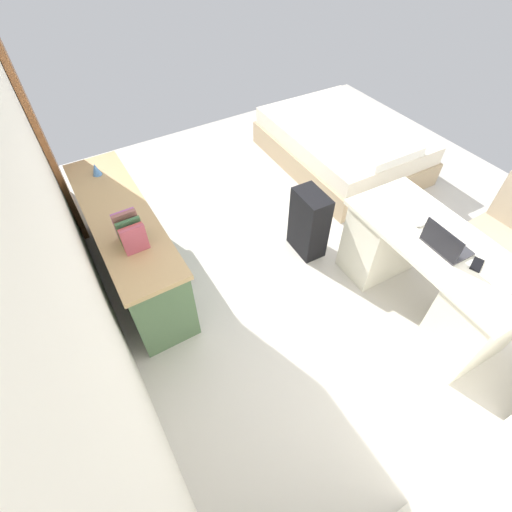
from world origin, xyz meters
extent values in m
plane|color=beige|center=(0.00, 0.00, 0.00)|extent=(5.36, 5.36, 0.00)
cube|color=white|center=(0.00, 2.10, 1.40)|extent=(4.36, 0.10, 2.81)
cube|color=brown|center=(1.63, 2.02, 1.02)|extent=(0.88, 0.05, 2.04)
cube|color=silver|center=(-1.08, -0.20, 0.74)|extent=(1.47, 0.72, 0.04)
cube|color=beige|center=(-1.57, -0.18, 0.36)|extent=(0.42, 0.61, 0.72)
cube|color=beige|center=(-0.59, -0.22, 0.36)|extent=(0.42, 0.61, 0.72)
cylinder|color=black|center=(-1.13, -0.94, 0.02)|extent=(0.52, 0.52, 0.04)
cylinder|color=black|center=(-1.13, -0.94, 0.21)|extent=(0.06, 0.06, 0.42)
cube|color=tan|center=(-1.13, -0.94, 0.46)|extent=(0.46, 0.46, 0.08)
cube|color=#4C6B47|center=(0.47, 1.72, 0.35)|extent=(1.76, 0.44, 0.70)
cube|color=tan|center=(0.47, 1.72, 0.72)|extent=(1.80, 0.48, 0.04)
cube|color=#415B3C|center=(0.07, 1.49, 0.19)|extent=(0.67, 0.01, 0.24)
cube|color=#415B3C|center=(0.87, 1.49, 0.19)|extent=(0.67, 0.01, 0.24)
cube|color=tan|center=(0.95, -1.06, 0.14)|extent=(1.94, 1.46, 0.28)
cube|color=silver|center=(0.95, -1.06, 0.38)|extent=(1.88, 1.40, 0.20)
cube|color=white|center=(0.28, -1.04, 0.53)|extent=(0.50, 0.69, 0.10)
cube|color=black|center=(-0.07, 0.20, 0.33)|extent=(0.37, 0.24, 0.66)
cube|color=#333338|center=(-1.13, -0.18, 0.77)|extent=(0.32, 0.23, 0.02)
cube|color=black|center=(-1.13, -0.08, 0.87)|extent=(0.31, 0.02, 0.19)
ellipsoid|color=white|center=(-0.87, -0.19, 0.77)|extent=(0.06, 0.10, 0.03)
cube|color=black|center=(-1.36, -0.22, 0.76)|extent=(0.11, 0.15, 0.01)
cylinder|color=silver|center=(-1.63, -0.18, 0.76)|extent=(0.11, 0.11, 0.01)
cube|color=#AA4859|center=(-0.02, 1.72, 0.85)|extent=(0.03, 0.17, 0.22)
cube|color=#B94444|center=(0.02, 1.72, 0.84)|extent=(0.03, 0.17, 0.20)
cube|color=#375F3B|center=(0.06, 1.72, 0.85)|extent=(0.03, 0.17, 0.23)
cube|color=#526A29|center=(0.10, 1.72, 0.83)|extent=(0.04, 0.17, 0.19)
cube|color=#8A534F|center=(0.14, 1.72, 0.86)|extent=(0.03, 0.17, 0.24)
cube|color=#A15398|center=(0.18, 1.72, 0.85)|extent=(0.03, 0.17, 0.22)
cone|color=#4C7FBF|center=(1.06, 1.72, 0.79)|extent=(0.08, 0.08, 0.11)
camera|label=1|loc=(-2.03, 1.95, 2.68)|focal=26.31mm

